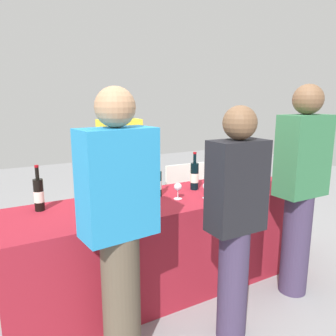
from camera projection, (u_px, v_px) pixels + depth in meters
The scene contains 18 objects.
ground_plane at pixel (168, 284), 2.89m from camera, with size 12.00×12.00×0.00m, color gray.
tasting_table at pixel (168, 242), 2.81m from camera, with size 2.61×0.74×0.79m, color maroon.
wine_bottle_0 at pixel (39, 194), 2.39m from camera, with size 0.07×0.07×0.34m.
wine_bottle_1 at pixel (94, 190), 2.56m from camera, with size 0.07×0.07×0.29m.
wine_bottle_2 at pixel (128, 184), 2.73m from camera, with size 0.07×0.07×0.31m.
wine_bottle_3 at pixel (158, 183), 2.76m from camera, with size 0.07×0.07×0.31m.
wine_bottle_4 at pixel (194, 176), 2.95m from camera, with size 0.07×0.07×0.34m.
wine_bottle_5 at pixel (235, 169), 3.30m from camera, with size 0.07×0.07×0.32m.
wine_bottle_6 at pixel (247, 168), 3.29m from camera, with size 0.08×0.08×0.33m.
wine_glass_0 at pixel (178, 188), 2.67m from camera, with size 0.07×0.07×0.13m.
wine_glass_1 at pixel (207, 187), 2.69m from camera, with size 0.06×0.06×0.13m.
wine_glass_2 at pixel (211, 183), 2.81m from camera, with size 0.07×0.07×0.14m.
ice_bucket at pixel (233, 173), 3.15m from camera, with size 0.18×0.18×0.21m, color silver.
server_pouring at pixel (121, 174), 3.18m from camera, with size 0.39×0.22×1.61m.
guest_0 at pixel (119, 223), 1.89m from camera, with size 0.44×0.27×1.65m.
guest_1 at pixel (236, 218), 2.09m from camera, with size 0.36×0.21×1.55m.
guest_2 at pixel (301, 185), 2.60m from camera, with size 0.40×0.23×1.69m.
menu_board at pixel (185, 195), 4.16m from camera, with size 0.55×0.03×0.79m, color white.
Camera 1 is at (-1.30, -2.27, 1.59)m, focal length 35.36 mm.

